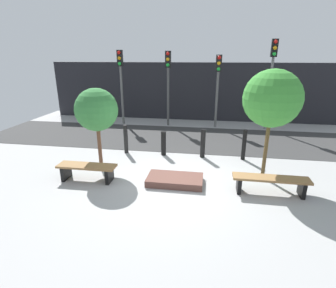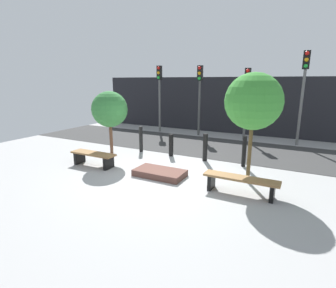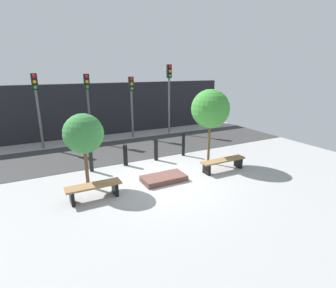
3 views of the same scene
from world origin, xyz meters
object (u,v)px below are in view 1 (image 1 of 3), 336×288
Objects in this scene: bollard_right at (244,145)px; traffic_light_east at (272,69)px; bench_left at (87,169)px; traffic_light_west at (121,74)px; bench_right at (271,182)px; bollard_center at (203,143)px; traffic_light_mid_west at (168,75)px; traffic_light_mid_east at (218,78)px; tree_behind_right_bench at (272,99)px; bollard_far_left at (126,139)px; tree_behind_left_bench at (96,110)px; bollard_left at (163,143)px; planter_bed at (175,180)px.

traffic_light_east is (1.52, 4.29, 2.31)m from bollard_right.
traffic_light_west is at bearing 99.12° from bench_left.
bollard_center is (-1.83, 2.37, 0.17)m from bench_right.
traffic_light_mid_west is 1.05× the size of traffic_light_mid_east.
traffic_light_west is at bearing 135.38° from bollard_center.
tree_behind_right_bench is 2.94× the size of bollard_far_left.
bollard_center is (3.24, 1.38, -1.37)m from tree_behind_left_bench.
bollard_far_left is at bearing -101.90° from traffic_light_mid_west.
tree_behind_right_bench is (0.00, 0.99, 2.00)m from bench_right.
traffic_light_east is (1.10, 6.66, 2.51)m from bench_right.
traffic_light_east is at bearing 42.56° from tree_behind_left_bench.
traffic_light_west is at bearing 180.00° from traffic_light_mid_west.
bollard_far_left is (0.42, 2.37, 0.19)m from bench_left.
bollard_center is (3.24, 2.37, 0.17)m from bench_left.
bench_left is at bearing -90.00° from tree_behind_left_bench.
traffic_light_east is (6.18, 5.67, 0.97)m from tree_behind_left_bench.
traffic_light_mid_east is at bearing -0.01° from traffic_light_mid_west.
bollard_center is at bearing -96.75° from traffic_light_mid_east.
traffic_light_west reaches higher than bench_right.
bollard_left is 4.80m from traffic_light_mid_west.
tree_behind_right_bench is (2.54, 0.79, 2.25)m from planter_bed.
bench_right is 0.76× the size of tree_behind_left_bench.
tree_behind_right_bench reaches higher than bench_left.
bollard_left is (-3.24, 1.38, -1.91)m from tree_behind_right_bench.
traffic_light_east is (1.10, 5.67, 0.50)m from tree_behind_right_bench.
bench_right is at bearing -0.29° from bench_left.
bench_left is at bearing -168.99° from tree_behind_right_bench.
planter_bed is 1.47× the size of bollard_far_left.
bench_left is 1.91× the size of bollard_left.
tree_behind_right_bench is (5.07, 0.00, 0.47)m from tree_behind_left_bench.
bollard_far_left is at bearing 153.31° from bench_right.
traffic_light_mid_west reaches higher than bollard_center.
bollard_right is 4.77m from traffic_light_mid_east.
bollard_right is at bearing -52.17° from traffic_light_mid_west.
traffic_light_mid_east is at bearing 60.32° from bench_left.
bollard_left is at bearing 0.00° from bollard_far_left.
planter_bed is at bearing 175.78° from bench_right.
planter_bed is at bearing -100.64° from traffic_light_mid_east.
bollard_far_left is (-4.65, 1.38, -1.81)m from tree_behind_right_bench.
bollard_right is at bearing 45.69° from planter_bed.
tree_behind_left_bench is at bearing -103.14° from traffic_light_mid_west.
tree_behind_right_bench is at bearing 0.00° from tree_behind_left_bench.
traffic_light_west is at bearing 109.54° from bollard_far_left.
bollard_far_left is at bearing 134.31° from planter_bed.
planter_bed is (2.54, 0.20, -0.24)m from bench_left.
tree_behind_left_bench reaches higher than bollard_far_left.
planter_bed is at bearing -119.40° from traffic_light_east.
tree_behind_left_bench is at bearing -163.46° from bollard_right.
tree_behind_left_bench is (-5.07, 0.99, 1.54)m from bench_right.
bollard_right is (2.82, 0.00, 0.10)m from bollard_left.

